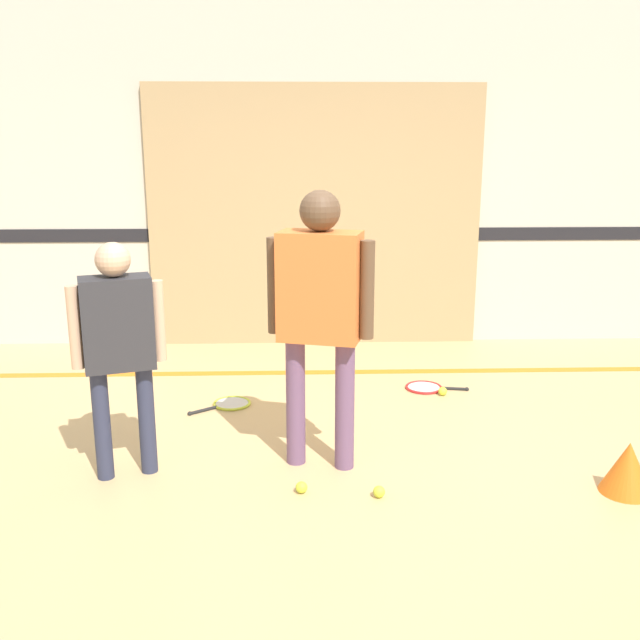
{
  "coord_description": "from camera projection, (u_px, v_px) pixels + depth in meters",
  "views": [
    {
      "loc": [
        -0.25,
        -3.87,
        1.9
      ],
      "look_at": [
        -0.13,
        0.04,
        0.89
      ],
      "focal_mm": 40.0,
      "sensor_mm": 36.0,
      "label": 1
    }
  ],
  "objects": [
    {
      "name": "ground_plane",
      "position": [
        341.0,
        467.0,
        4.23
      ],
      "size": [
        16.0,
        16.0,
        0.0
      ],
      "primitive_type": "plane",
      "color": "tan"
    },
    {
      "name": "wall_back",
      "position": [
        324.0,
        171.0,
        6.47
      ],
      "size": [
        16.0,
        0.07,
        3.2
      ],
      "color": "beige",
      "rests_on": "ground_plane"
    },
    {
      "name": "wall_panel",
      "position": [
        315.0,
        218.0,
        6.51
      ],
      "size": [
        3.03,
        0.05,
        2.37
      ],
      "color": "tan",
      "rests_on": "ground_plane"
    },
    {
      "name": "floor_stripe",
      "position": [
        328.0,
        372.0,
        5.92
      ],
      "size": [
        14.4,
        0.1,
        0.01
      ],
      "color": "orange",
      "rests_on": "ground_plane"
    },
    {
      "name": "person_instructor",
      "position": [
        320.0,
        301.0,
        4.01
      ],
      "size": [
        0.6,
        0.36,
        1.62
      ],
      "rotation": [
        0.0,
        0.0,
        -0.26
      ],
      "color": "#6B4C70",
      "rests_on": "ground_plane"
    },
    {
      "name": "person_student_left",
      "position": [
        118.0,
        335.0,
        3.93
      ],
      "size": [
        0.49,
        0.31,
        1.35
      ],
      "rotation": [
        0.0,
        0.0,
        0.3
      ],
      "color": "#2D334C",
      "rests_on": "ground_plane"
    },
    {
      "name": "racket_spare_on_floor",
      "position": [
        426.0,
        387.0,
        5.54
      ],
      "size": [
        0.51,
        0.33,
        0.03
      ],
      "rotation": [
        0.0,
        0.0,
        6.11
      ],
      "color": "red",
      "rests_on": "ground_plane"
    },
    {
      "name": "racket_second_spare",
      "position": [
        230.0,
        404.0,
        5.2
      ],
      "size": [
        0.49,
        0.4,
        0.03
      ],
      "rotation": [
        0.0,
        0.0,
        3.75
      ],
      "color": "#C6D838",
      "rests_on": "ground_plane"
    },
    {
      "name": "tennis_ball_near_instructor",
      "position": [
        301.0,
        487.0,
        3.91
      ],
      "size": [
        0.07,
        0.07,
        0.07
      ],
      "primitive_type": "sphere",
      "color": "#CCE038",
      "rests_on": "ground_plane"
    },
    {
      "name": "tennis_ball_by_spare_racket",
      "position": [
        443.0,
        391.0,
        5.39
      ],
      "size": [
        0.07,
        0.07,
        0.07
      ],
      "primitive_type": "sphere",
      "color": "#CCE038",
      "rests_on": "ground_plane"
    },
    {
      "name": "tennis_ball_stray_left",
      "position": [
        379.0,
        492.0,
        3.86
      ],
      "size": [
        0.07,
        0.07,
        0.07
      ],
      "primitive_type": "sphere",
      "color": "#CCE038",
      "rests_on": "ground_plane"
    },
    {
      "name": "training_cone",
      "position": [
        628.0,
        468.0,
        3.89
      ],
      "size": [
        0.28,
        0.28,
        0.29
      ],
      "color": "orange",
      "rests_on": "ground_plane"
    }
  ]
}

